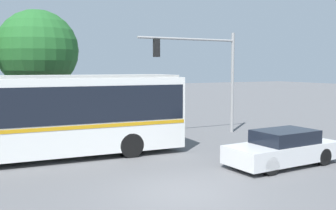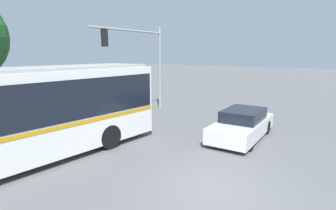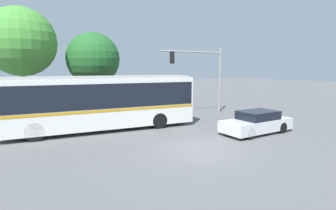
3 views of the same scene
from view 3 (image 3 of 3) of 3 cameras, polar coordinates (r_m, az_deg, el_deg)
ground_plane at (r=12.56m, az=6.50°, el=-9.75°), size 140.00×140.00×0.00m
city_bus at (r=16.63m, az=-13.95°, el=1.15°), size 11.47×3.18×3.34m
sedan_foreground at (r=16.36m, az=18.79°, el=-3.65°), size 4.57×2.00×1.33m
traffic_light_pole at (r=22.18m, az=7.98°, el=7.71°), size 5.86×0.24×5.57m
flowering_hedge at (r=22.08m, az=-11.73°, el=-0.35°), size 9.15×1.17×1.37m
street_tree_left at (r=22.59m, az=-29.45°, el=11.89°), size 5.06×5.06×8.29m
street_tree_centre at (r=23.61m, az=-16.02°, el=9.62°), size 4.50×4.50×6.87m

